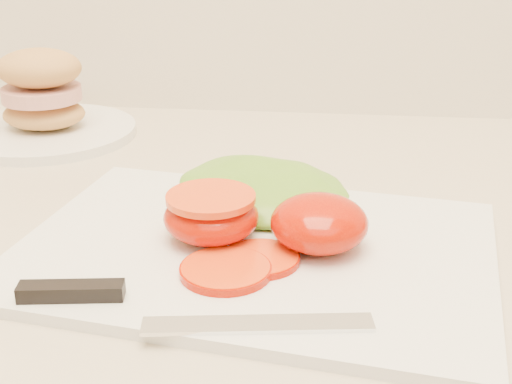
# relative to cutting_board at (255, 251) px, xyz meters

# --- Properties ---
(cutting_board) EXTENTS (0.44, 0.34, 0.01)m
(cutting_board) POSITION_rel_cutting_board_xyz_m (0.00, 0.00, 0.00)
(cutting_board) COLOR white
(cutting_board) RESTS_ON counter
(tomato_half_dome) EXTENTS (0.08, 0.08, 0.05)m
(tomato_half_dome) POSITION_rel_cutting_board_xyz_m (0.05, 0.00, 0.03)
(tomato_half_dome) COLOR red
(tomato_half_dome) RESTS_ON cutting_board
(tomato_half_cut) EXTENTS (0.08, 0.08, 0.04)m
(tomato_half_cut) POSITION_rel_cutting_board_xyz_m (-0.04, 0.01, 0.03)
(tomato_half_cut) COLOR red
(tomato_half_cut) RESTS_ON cutting_board
(tomato_slice_0) EXTENTS (0.07, 0.07, 0.01)m
(tomato_slice_0) POSITION_rel_cutting_board_xyz_m (-0.02, -0.05, 0.01)
(tomato_slice_0) COLOR orange
(tomato_slice_0) RESTS_ON cutting_board
(tomato_slice_1) EXTENTS (0.06, 0.06, 0.01)m
(tomato_slice_1) POSITION_rel_cutting_board_xyz_m (0.01, -0.03, 0.01)
(tomato_slice_1) COLOR orange
(tomato_slice_1) RESTS_ON cutting_board
(lettuce_leaf_0) EXTENTS (0.19, 0.16, 0.03)m
(lettuce_leaf_0) POSITION_rel_cutting_board_xyz_m (-0.00, 0.08, 0.02)
(lettuce_leaf_0) COLOR #64A22A
(lettuce_leaf_0) RESTS_ON cutting_board
(knife) EXTENTS (0.26, 0.06, 0.01)m
(knife) POSITION_rel_cutting_board_xyz_m (-0.07, -0.11, 0.01)
(knife) COLOR silver
(knife) RESTS_ON cutting_board
(sandwich_plate) EXTENTS (0.23, 0.23, 0.11)m
(sandwich_plate) POSITION_rel_cutting_board_xyz_m (-0.30, 0.30, 0.03)
(sandwich_plate) COLOR white
(sandwich_plate) RESTS_ON counter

